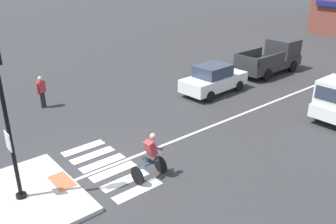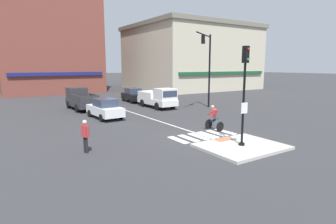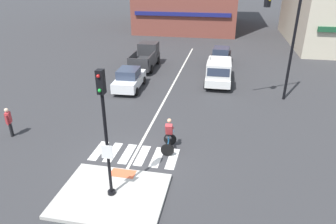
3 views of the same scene
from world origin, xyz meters
name	(u,v)px [view 2 (image 2 of 3)]	position (x,y,z in m)	size (l,w,h in m)	color
ground_plane	(210,138)	(0.00, 0.00, 0.00)	(300.00, 300.00, 0.00)	#333335
traffic_island	(241,147)	(0.00, -2.52, 0.07)	(4.25, 3.40, 0.15)	#B2AFA8
tactile_pad_front	(223,139)	(0.00, -1.17, 0.15)	(1.10, 0.60, 0.01)	#DB5B38
signal_pole	(244,87)	(0.00, -2.52, 3.22)	(0.44, 0.38, 5.11)	black
crosswalk_stripe_a	(178,140)	(-1.89, 0.60, 0.00)	(0.44, 1.80, 0.01)	silver
crosswalk_stripe_b	(189,138)	(-1.14, 0.60, 0.00)	(0.44, 1.80, 0.01)	silver
crosswalk_stripe_c	(198,136)	(-0.38, 0.60, 0.00)	(0.44, 1.80, 0.01)	silver
crosswalk_stripe_d	(208,135)	(0.38, 0.60, 0.00)	(0.44, 1.80, 0.01)	silver
crosswalk_stripe_e	(217,133)	(1.14, 0.60, 0.00)	(0.44, 1.80, 0.01)	silver
crosswalk_stripe_f	(225,132)	(1.89, 0.60, 0.00)	(0.44, 1.80, 0.01)	silver
lane_centre_line	(136,114)	(0.01, 10.00, 0.00)	(0.14, 28.00, 0.01)	silver
traffic_light_mast	(208,61)	(7.60, 9.13, 4.77)	(3.94, 2.72, 7.41)	black
building_corner_left	(190,58)	(21.91, 30.79, 5.85)	(21.06, 19.13, 11.67)	beige
building_corner_right	(43,28)	(-2.34, 40.94, 10.64)	(15.02, 21.34, 21.25)	brown
car_white_westbound_far	(105,109)	(-3.09, 9.45, 0.81)	(2.01, 4.18, 1.64)	white
car_black_eastbound_distant	(133,95)	(3.50, 17.72, 0.81)	(2.02, 4.19, 1.64)	black
pickup_truck_charcoal_westbound_distant	(80,99)	(-3.40, 15.53, 0.98)	(2.15, 5.14, 2.08)	#2D2D30
pickup_truck_white_eastbound_far	(159,99)	(3.54, 11.79, 0.98)	(2.11, 5.13, 2.08)	white
cyclist	(214,117)	(1.56, 1.40, 0.87)	(0.73, 1.13, 1.68)	black
pedestrian_at_curb_left	(85,134)	(-7.15, 1.10, 0.98)	(0.33, 0.52, 1.67)	black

